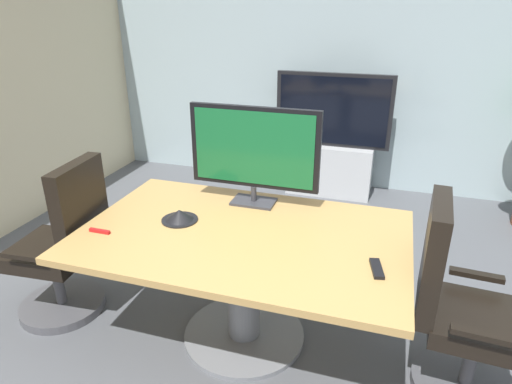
{
  "coord_description": "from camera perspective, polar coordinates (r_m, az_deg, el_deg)",
  "views": [
    {
      "loc": [
        0.63,
        -1.84,
        1.97
      ],
      "look_at": [
        -0.13,
        0.54,
        0.9
      ],
      "focal_mm": 31.28,
      "sensor_mm": 36.0,
      "label": 1
    }
  ],
  "objects": [
    {
      "name": "ground_plane",
      "position": [
        2.76,
        -0.95,
        -22.24
      ],
      "size": [
        7.29,
        7.29,
        0.0
      ],
      "primitive_type": "plane",
      "color": "#515459"
    },
    {
      "name": "conference_phone",
      "position": [
        2.73,
        -9.76,
        -3.01
      ],
      "size": [
        0.22,
        0.22,
        0.07
      ],
      "color": "black",
      "rests_on": "conference_table"
    },
    {
      "name": "conference_table",
      "position": [
        2.66,
        -1.64,
        -8.83
      ],
      "size": [
        1.86,
        1.18,
        0.75
      ],
      "color": "#B2894C",
      "rests_on": "ground"
    },
    {
      "name": "tv_monitor",
      "position": [
        2.81,
        -0.26,
        5.36
      ],
      "size": [
        0.84,
        0.18,
        0.64
      ],
      "color": "#333338",
      "rests_on": "conference_table"
    },
    {
      "name": "office_chair_right",
      "position": [
        2.62,
        24.49,
        -14.5
      ],
      "size": [
        0.61,
        0.59,
        1.09
      ],
      "rotation": [
        0.0,
        0.0,
        1.5
      ],
      "color": "#4C4C51",
      "rests_on": "ground"
    },
    {
      "name": "whiteboard_marker",
      "position": [
        2.71,
        -19.36,
        -4.74
      ],
      "size": [
        0.13,
        0.02,
        0.02
      ],
      "primitive_type": "cube",
      "rotation": [
        0.0,
        0.0,
        -0.0
      ],
      "color": "red",
      "rests_on": "conference_table"
    },
    {
      "name": "wall_display_unit",
      "position": [
        4.91,
        9.5,
        4.74
      ],
      "size": [
        1.2,
        0.36,
        1.31
      ],
      "color": "#B7BABC",
      "rests_on": "ground"
    },
    {
      "name": "office_chair_left",
      "position": [
        3.19,
        -23.23,
        -7.23
      ],
      "size": [
        0.61,
        0.59,
        1.09
      ],
      "rotation": [
        0.0,
        0.0,
        -1.49
      ],
      "color": "#4C4C51",
      "rests_on": "ground"
    },
    {
      "name": "wall_back_glass_partition",
      "position": [
        5.05,
        10.77,
        16.39
      ],
      "size": [
        5.39,
        0.1,
        2.81
      ],
      "primitive_type": "cube",
      "color": "#9EB2B7",
      "rests_on": "ground"
    },
    {
      "name": "remote_control",
      "position": [
        2.3,
        15.18,
        -9.42
      ],
      "size": [
        0.09,
        0.18,
        0.02
      ],
      "primitive_type": "cube",
      "rotation": [
        0.0,
        0.0,
        0.22
      ],
      "color": "black",
      "rests_on": "conference_table"
    }
  ]
}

